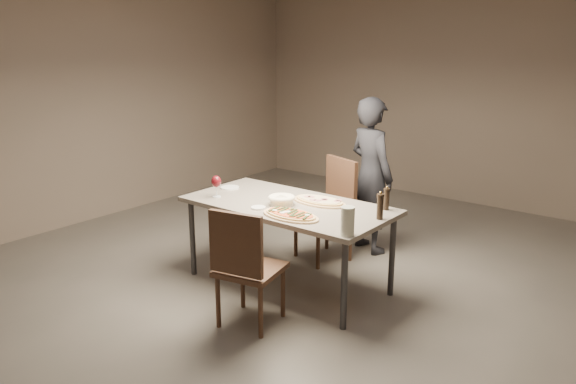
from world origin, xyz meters
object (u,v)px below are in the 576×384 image
Objects in this scene: bread_basket at (282,200)px; pepper_mill_left at (386,199)px; dining_table at (288,210)px; chair_near at (244,262)px; zucchini_pizza at (291,215)px; diner at (371,175)px; ham_pizza at (319,201)px; carafe at (348,221)px; chair_far at (331,203)px.

bread_basket is 0.87m from pepper_mill_left.
dining_table is 0.85m from chair_near.
dining_table is 0.38m from zucchini_pizza.
diner is (0.12, 1.19, 0.09)m from dining_table.
bread_basket is 1.14× the size of pepper_mill_left.
dining_table is 1.15× the size of diner.
ham_pizza is at bearing 78.88° from chair_near.
carafe is (0.63, -0.55, 0.09)m from ham_pizza.
zucchini_pizza is 1.12m from chair_far.
dining_table is 1.20m from diner.
chair_near reaches higher than zucchini_pizza.
carafe is at bearing -83.67° from pepper_mill_left.
dining_table is at bearing 153.04° from zucchini_pizza.
ham_pizza is 2.39× the size of carafe.
diner is (0.19, 0.42, 0.23)m from chair_far.
diner is (-0.08, 1.01, 0.02)m from ham_pizza.
chair_near is at bearing -74.51° from dining_table.
chair_near is 0.60× the size of diner.
diner is at bearing 84.14° from dining_table.
zucchini_pizza is 0.46m from ham_pizza.
pepper_mill_left is 1.05m from diner.
chair_near is (-0.53, -1.16, -0.32)m from pepper_mill_left.
diner is at bearing 116.54° from zucchini_pizza.
dining_table is at bearing -154.69° from pepper_mill_left.
chair_far is at bearing 94.29° from bread_basket.
bread_basket is at bearing -96.19° from dining_table.
chair_far is (-0.32, 1.05, -0.21)m from zucchini_pizza.
ham_pizza is 2.52× the size of pepper_mill_left.
zucchini_pizza is at bearing 74.99° from chair_near.
chair_far is at bearing 85.82° from diner.
dining_table is at bearing 156.24° from carafe.
ham_pizza is at bearing 134.31° from chair_far.
ham_pizza is 0.33m from bread_basket.
chair_far is (-0.06, 0.85, -0.24)m from bread_basket.
diner is (-0.71, 1.55, -0.07)m from carafe.
diner is at bearing 84.12° from bread_basket.
diner reaches higher than chair_near.
bread_basket is at bearing -154.27° from ham_pizza.
dining_table is 1.82× the size of chair_far.
pepper_mill_left reaches higher than ham_pizza.
zucchini_pizza reaches higher than dining_table.
zucchini_pizza is 0.60m from carafe.
bread_basket is (-0.01, -0.08, 0.11)m from dining_table.
carafe is (0.58, -0.09, 0.09)m from zucchini_pizza.
pepper_mill_left reaches higher than zucchini_pizza.
dining_table is 0.28m from ham_pizza.
ham_pizza is 0.51× the size of chair_far.
carafe is (0.84, -0.29, 0.06)m from bread_basket.
dining_table is at bearing 93.22° from chair_near.
zucchini_pizza is at bearing -38.50° from bread_basket.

